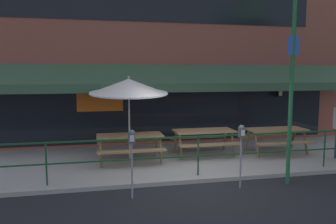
% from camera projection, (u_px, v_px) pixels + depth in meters
% --- Properties ---
extents(ground_plane, '(120.00, 120.00, 0.00)m').
position_uv_depth(ground_plane, '(202.00, 183.00, 7.61)').
color(ground_plane, black).
extents(patio_deck, '(15.00, 4.00, 0.10)m').
position_uv_depth(patio_deck, '(181.00, 159.00, 9.54)').
color(patio_deck, '#9E998E').
rests_on(patio_deck, ground).
extents(restaurant_building, '(15.00, 1.60, 7.09)m').
position_uv_depth(restaurant_building, '(165.00, 45.00, 11.30)').
color(restaurant_building, brown).
rests_on(restaurant_building, ground).
extents(patio_railing, '(13.84, 0.04, 0.97)m').
position_uv_depth(patio_railing, '(198.00, 147.00, 7.81)').
color(patio_railing, '#194723').
rests_on(patio_railing, patio_deck).
extents(picnic_table_left, '(1.80, 1.42, 0.76)m').
position_uv_depth(picnic_table_left, '(130.00, 140.00, 9.02)').
color(picnic_table_left, '#997047').
rests_on(picnic_table_left, patio_deck).
extents(picnic_table_centre, '(1.80, 1.42, 0.76)m').
position_uv_depth(picnic_table_centre, '(204.00, 135.00, 9.79)').
color(picnic_table_centre, '#997047').
rests_on(picnic_table_centre, patio_deck).
extents(picnic_table_right, '(1.80, 1.42, 0.76)m').
position_uv_depth(picnic_table_right, '(276.00, 134.00, 10.01)').
color(picnic_table_right, '#997047').
rests_on(picnic_table_right, patio_deck).
extents(patio_umbrella_left, '(2.14, 2.14, 2.38)m').
position_uv_depth(patio_umbrella_left, '(129.00, 87.00, 8.96)').
color(patio_umbrella_left, '#B7B2A8').
rests_on(patio_umbrella_left, patio_deck).
extents(parking_meter_near, '(0.15, 0.16, 1.42)m').
position_uv_depth(parking_meter_near, '(132.00, 143.00, 6.55)').
color(parking_meter_near, gray).
rests_on(parking_meter_near, ground).
extents(parking_meter_far, '(0.15, 0.16, 1.42)m').
position_uv_depth(parking_meter_far, '(241.00, 137.00, 7.16)').
color(parking_meter_far, gray).
rests_on(parking_meter_far, ground).
extents(street_sign_pole, '(0.28, 0.09, 4.37)m').
position_uv_depth(street_sign_pole, '(291.00, 87.00, 7.31)').
color(street_sign_pole, '#1E6033').
rests_on(street_sign_pole, ground).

